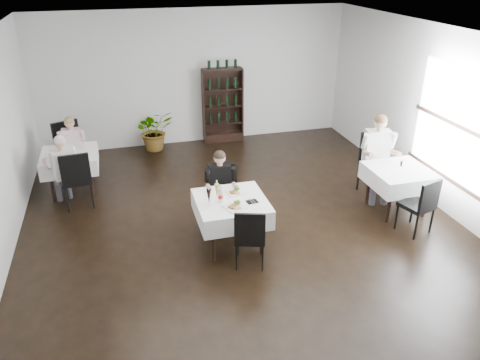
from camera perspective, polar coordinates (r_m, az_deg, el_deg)
name	(u,v)px	position (r m, az deg, el deg)	size (l,w,h in m)	color
room_shell	(251,152)	(6.62, 1.38, 3.47)	(9.00, 9.00, 9.00)	black
window_right	(461,130)	(8.26, 25.31, 5.57)	(0.06, 2.30, 1.85)	white
wine_shelf	(223,106)	(10.92, -2.11, 8.98)	(0.90, 0.28, 1.75)	black
main_table	(231,209)	(6.94, -1.08, -3.50)	(1.03, 1.03, 0.77)	black
left_table	(70,161)	(9.08, -20.01, 2.24)	(0.98, 0.98, 0.77)	black
right_table	(399,177)	(8.34, 18.79, 0.33)	(0.98, 0.98, 0.77)	black
potted_tree	(155,130)	(10.70, -10.38, 6.00)	(0.82, 0.71, 0.91)	#2B561D
main_chair_far	(223,190)	(7.62, -2.05, -1.21)	(0.53, 0.53, 0.97)	black
main_chair_near	(250,235)	(6.50, 1.22, -6.66)	(0.53, 0.54, 0.93)	black
left_chair_far	(70,147)	(9.68, -20.00, 3.84)	(0.67, 0.67, 1.12)	black
left_chair_near	(76,176)	(8.44, -19.31, 0.42)	(0.52, 0.53, 1.05)	black
right_chair_far	(375,160)	(8.84, 16.17, 2.38)	(0.58, 0.58, 1.14)	black
right_chair_near	(421,203)	(7.78, 21.25, -2.61)	(0.55, 0.55, 0.95)	black
diner_main	(221,184)	(7.39, -2.38, -0.45)	(0.51, 0.52, 1.29)	#45444C
diner_left_far	(72,145)	(9.50, -19.75, 4.09)	(0.49, 0.49, 1.27)	#45444C
diner_left_near	(63,165)	(8.53, -20.78, 1.70)	(0.58, 0.61, 1.33)	#45444C
diner_right_far	(378,151)	(8.57, 16.50, 3.40)	(0.63, 0.66, 1.55)	#45444C
plate_far	(235,192)	(7.04, -0.59, -1.47)	(0.28, 0.28, 0.08)	white
plate_near	(235,206)	(6.65, -0.60, -3.22)	(0.36, 0.36, 0.09)	white
pilsner_dark	(209,197)	(6.71, -3.82, -2.03)	(0.07, 0.07, 0.29)	black
pilsner_lager	(217,191)	(6.84, -2.82, -1.40)	(0.07, 0.07, 0.30)	#B4942E
coke_bottle	(220,195)	(6.74, -2.40, -1.89)	(0.07, 0.07, 0.28)	silver
napkin_cutlery	(252,201)	(6.81, 1.48, -2.64)	(0.18, 0.18, 0.02)	black
pepper_mill	(401,164)	(8.38, 19.07, 1.90)	(0.04, 0.04, 0.09)	black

